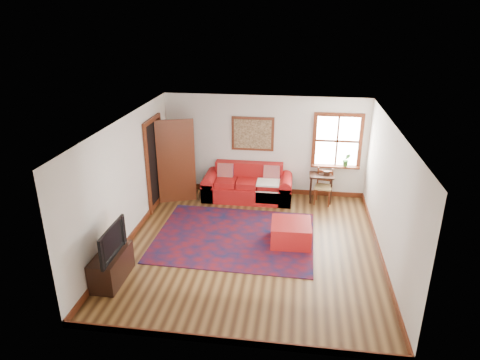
# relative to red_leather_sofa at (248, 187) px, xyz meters

# --- Properties ---
(ground) EXTENTS (5.50, 5.50, 0.00)m
(ground) POSITION_rel_red_leather_sofa_xyz_m (0.36, -2.33, -0.28)
(ground) COLOR #3E2410
(ground) RESTS_ON ground
(room_envelope) EXTENTS (5.04, 5.54, 2.52)m
(room_envelope) POSITION_rel_red_leather_sofa_xyz_m (0.36, -2.31, 1.37)
(room_envelope) COLOR silver
(room_envelope) RESTS_ON ground
(window) EXTENTS (1.18, 0.20, 1.38)m
(window) POSITION_rel_red_leather_sofa_xyz_m (2.14, 0.38, 1.03)
(window) COLOR white
(window) RESTS_ON ground
(doorway) EXTENTS (0.89, 1.08, 2.14)m
(doorway) POSITION_rel_red_leather_sofa_xyz_m (-1.84, -0.54, 0.79)
(doorway) COLOR black
(doorway) RESTS_ON ground
(framed_artwork) EXTENTS (1.05, 0.07, 0.85)m
(framed_artwork) POSITION_rel_red_leather_sofa_xyz_m (0.06, 0.39, 1.27)
(framed_artwork) COLOR #602814
(framed_artwork) RESTS_ON ground
(persian_rug) EXTENTS (3.27, 2.63, 0.02)m
(persian_rug) POSITION_rel_red_leather_sofa_xyz_m (-0.02, -2.01, -0.27)
(persian_rug) COLOR #5B0D14
(persian_rug) RESTS_ON ground
(red_leather_sofa) EXTENTS (2.18, 0.90, 0.85)m
(red_leather_sofa) POSITION_rel_red_leather_sofa_xyz_m (0.00, 0.00, 0.00)
(red_leather_sofa) COLOR #AB1616
(red_leather_sofa) RESTS_ON ground
(red_ottoman) EXTENTS (0.82, 0.82, 0.45)m
(red_ottoman) POSITION_rel_red_leather_sofa_xyz_m (1.13, -2.09, -0.06)
(red_ottoman) COLOR #AB1616
(red_ottoman) RESTS_ON ground
(side_table) EXTENTS (0.58, 0.43, 0.69)m
(side_table) POSITION_rel_red_leather_sofa_xyz_m (1.78, 0.06, 0.29)
(side_table) COLOR black
(side_table) RESTS_ON ground
(ladder_back_chair) EXTENTS (0.47, 0.45, 0.86)m
(ladder_back_chair) POSITION_rel_red_leather_sofa_xyz_m (1.85, -0.03, 0.18)
(ladder_back_chair) COLOR tan
(ladder_back_chair) RESTS_ON ground
(media_cabinet) EXTENTS (0.44, 0.97, 0.53)m
(media_cabinet) POSITION_rel_red_leather_sofa_xyz_m (-1.91, -3.81, -0.02)
(media_cabinet) COLOR black
(media_cabinet) RESTS_ON ground
(television) EXTENTS (0.13, 0.96, 0.56)m
(television) POSITION_rel_red_leather_sofa_xyz_m (-1.89, -3.88, 0.53)
(television) COLOR black
(television) RESTS_ON media_cabinet
(candle_hurricane) EXTENTS (0.12, 0.12, 0.18)m
(candle_hurricane) POSITION_rel_red_leather_sofa_xyz_m (-1.86, -3.37, 0.34)
(candle_hurricane) COLOR silver
(candle_hurricane) RESTS_ON media_cabinet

